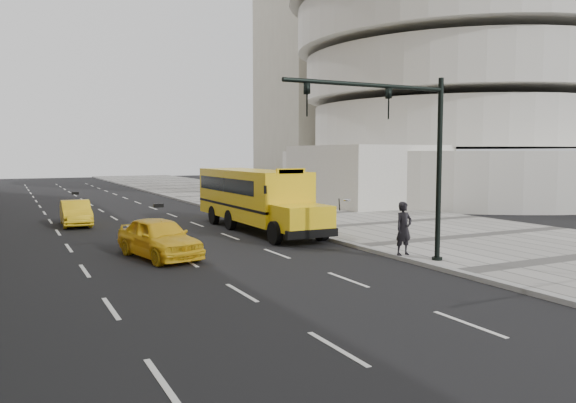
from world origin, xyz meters
name	(u,v)px	position (x,y,z in m)	size (l,w,h in m)	color
ground	(177,240)	(0.00, 0.00, 0.00)	(140.00, 140.00, 0.00)	black
sidewalk_museum	(395,223)	(12.00, 0.00, 0.07)	(12.00, 140.00, 0.15)	#97958F
curb_museum	(297,230)	(6.00, 0.00, 0.07)	(0.30, 140.00, 0.15)	gray
guggenheim	(423,51)	(29.37, 18.51, 13.58)	(33.20, 42.20, 35.00)	silver
school_bus	(253,195)	(4.50, 1.85, 1.76)	(2.96, 11.56, 3.19)	yellow
taxi_near	(159,238)	(-1.73, -3.80, 0.75)	(1.78, 4.41, 1.50)	yellow
taxi_far	(76,213)	(-3.40, 7.42, 0.67)	(1.42, 4.07, 1.34)	yellow
pedestrian	(404,228)	(6.15, -8.08, 1.13)	(0.71, 0.47, 1.95)	black
traffic_signal	(407,146)	(5.19, -9.37, 4.09)	(6.18, 0.36, 6.40)	black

